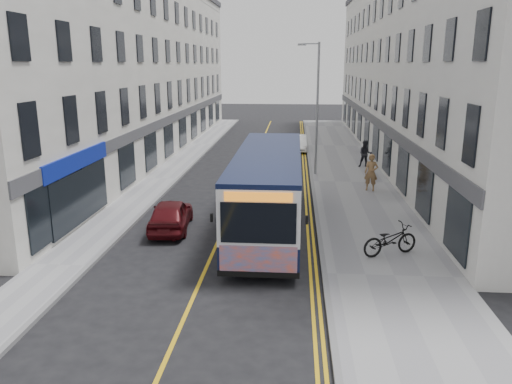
% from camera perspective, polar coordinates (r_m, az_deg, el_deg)
% --- Properties ---
extents(ground, '(140.00, 140.00, 0.00)m').
position_cam_1_polar(ground, '(18.09, -5.25, -7.60)').
color(ground, black).
rests_on(ground, ground).
extents(pavement_east, '(4.50, 64.00, 0.12)m').
position_cam_1_polar(pavement_east, '(29.48, 10.81, 1.05)').
color(pavement_east, gray).
rests_on(pavement_east, ground).
extents(pavement_west, '(2.00, 64.00, 0.12)m').
position_cam_1_polar(pavement_west, '(30.35, -10.80, 1.44)').
color(pavement_west, gray).
rests_on(pavement_west, ground).
extents(kerb_east, '(0.18, 64.00, 0.13)m').
position_cam_1_polar(kerb_east, '(29.31, 6.44, 1.15)').
color(kerb_east, slate).
rests_on(kerb_east, ground).
extents(kerb_west, '(0.18, 64.00, 0.13)m').
position_cam_1_polar(kerb_west, '(30.10, -8.97, 1.42)').
color(kerb_west, slate).
rests_on(kerb_west, ground).
extents(road_centre_line, '(0.12, 64.00, 0.01)m').
position_cam_1_polar(road_centre_line, '(29.45, -1.37, 1.18)').
color(road_centre_line, gold).
rests_on(road_centre_line, ground).
extents(road_dbl_yellow_inner, '(0.10, 64.00, 0.01)m').
position_cam_1_polar(road_dbl_yellow_inner, '(29.31, 5.56, 1.05)').
color(road_dbl_yellow_inner, gold).
rests_on(road_dbl_yellow_inner, ground).
extents(road_dbl_yellow_outer, '(0.10, 64.00, 0.01)m').
position_cam_1_polar(road_dbl_yellow_outer, '(29.31, 5.95, 1.05)').
color(road_dbl_yellow_outer, gold).
rests_on(road_dbl_yellow_outer, ground).
extents(terrace_east, '(6.00, 46.00, 13.00)m').
position_cam_1_polar(terrace_east, '(38.47, 17.84, 13.41)').
color(terrace_east, silver).
rests_on(terrace_east, ground).
extents(terrace_west, '(6.00, 46.00, 13.00)m').
position_cam_1_polar(terrace_west, '(39.36, -13.57, 13.70)').
color(terrace_west, silver).
rests_on(terrace_west, ground).
extents(streetlamp, '(1.32, 0.18, 8.00)m').
position_cam_1_polar(streetlamp, '(30.62, 6.87, 9.90)').
color(streetlamp, gray).
rests_on(streetlamp, ground).
extents(city_bus, '(2.64, 11.33, 3.29)m').
position_cam_1_polar(city_bus, '(20.62, 1.42, 0.50)').
color(city_bus, black).
rests_on(city_bus, ground).
extents(bicycle, '(2.28, 1.59, 1.14)m').
position_cam_1_polar(bicycle, '(18.48, 15.07, -5.29)').
color(bicycle, black).
rests_on(bicycle, pavement_east).
extents(pedestrian_near, '(0.83, 0.67, 1.98)m').
position_cam_1_polar(pedestrian_near, '(27.44, 13.03, 2.19)').
color(pedestrian_near, olive).
rests_on(pedestrian_near, pavement_east).
extents(pedestrian_far, '(0.92, 0.76, 1.76)m').
position_cam_1_polar(pedestrian_far, '(33.66, 12.39, 4.27)').
color(pedestrian_far, black).
rests_on(pedestrian_far, pavement_east).
extents(car_white, '(1.37, 3.76, 1.23)m').
position_cam_1_polar(car_white, '(40.12, 4.83, 5.61)').
color(car_white, white).
rests_on(car_white, ground).
extents(car_maroon, '(1.91, 3.99, 1.32)m').
position_cam_1_polar(car_maroon, '(21.15, -9.72, -2.56)').
color(car_maroon, '#4C0C11').
rests_on(car_maroon, ground).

